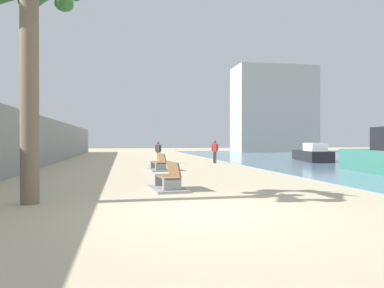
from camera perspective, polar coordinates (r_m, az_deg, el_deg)
The scene contains 9 objects.
ground_plane at distance 27.00m, azimuth -5.87°, elevation -3.14°, with size 120.00×120.00×0.00m, color #C6B793.
seawall at distance 27.41m, azimuth -21.70°, elevation 0.33°, with size 0.80×64.00×3.30m, color gray.
palm_tree at distance 11.89m, azimuth -23.02°, elevation 18.24°, with size 3.21×3.15×6.88m.
bench_near at distance 13.41m, azimuth -3.62°, elevation -5.84°, with size 1.34×2.21×0.98m.
bench_far at distance 22.17m, azimuth -5.02°, elevation -3.32°, with size 1.37×2.23×0.98m.
person_walking at distance 29.06m, azimuth 3.40°, elevation -0.85°, with size 0.48×0.31×1.75m.
person_standing at distance 29.30m, azimuth -5.06°, elevation -0.98°, with size 0.45×0.34×1.65m.
boat_far_right at distance 32.96m, azimuth 17.42°, elevation -1.45°, with size 3.12×6.89×1.48m.
harbor_building at distance 59.49m, azimuth 12.06°, elevation 5.01°, with size 12.00×6.00×12.79m, color #ADAAA3.
Camera 1 is at (-2.07, -8.87, 1.72)m, focal length 35.86 mm.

